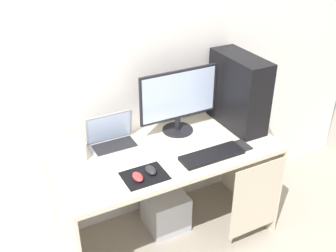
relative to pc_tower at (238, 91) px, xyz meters
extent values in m
plane|color=#9E9384|center=(-0.60, -0.08, -1.01)|extent=(8.00, 8.00, 0.00)
cube|color=silver|center=(-0.60, 0.30, 0.29)|extent=(4.00, 0.04, 2.60)
cube|color=beige|center=(-0.60, -0.08, -0.28)|extent=(1.45, 0.68, 0.03)
cube|color=beige|center=(-1.31, -0.08, -0.65)|extent=(0.02, 0.68, 0.72)
cube|color=beige|center=(0.12, -0.08, -0.65)|extent=(0.02, 0.68, 0.72)
cube|color=beige|center=(-0.09, -0.42, -0.62)|extent=(0.40, 0.01, 0.58)
cube|color=black|center=(0.00, 0.00, 0.00)|extent=(0.20, 0.48, 0.52)
cylinder|color=black|center=(-0.42, 0.11, -0.25)|extent=(0.22, 0.22, 0.01)
cylinder|color=black|center=(-0.42, 0.11, -0.20)|extent=(0.04, 0.04, 0.10)
cube|color=black|center=(-0.42, 0.10, 0.02)|extent=(0.57, 0.02, 0.35)
cube|color=#B2C6EA|center=(-0.42, 0.09, 0.02)|extent=(0.54, 0.00, 0.32)
cube|color=#9EA3A8|center=(-0.89, 0.09, -0.25)|extent=(0.32, 0.22, 0.01)
cube|color=black|center=(-0.89, 0.11, -0.25)|extent=(0.28, 0.14, 0.00)
cube|color=#9EA3A8|center=(-0.89, 0.19, -0.14)|extent=(0.32, 0.04, 0.21)
cube|color=#ADC1E5|center=(-0.89, 0.18, -0.15)|extent=(0.29, 0.03, 0.18)
cube|color=white|center=(-1.20, 0.11, -0.20)|extent=(0.20, 0.14, 0.13)
cube|color=black|center=(-0.39, -0.28, -0.25)|extent=(0.42, 0.14, 0.02)
cube|color=black|center=(-0.85, -0.27, -0.26)|extent=(0.26, 0.20, 0.00)
ellipsoid|color=#232326|center=(-0.81, -0.26, -0.24)|extent=(0.06, 0.10, 0.03)
ellipsoid|color=#B23333|center=(-0.90, -0.28, -0.24)|extent=(0.06, 0.10, 0.03)
cube|color=#232326|center=(-0.13, -0.27, -0.25)|extent=(0.07, 0.13, 0.01)
cube|color=#B7BCC6|center=(-0.57, 0.02, -0.87)|extent=(0.29, 0.29, 0.29)
camera|label=1|loc=(-1.60, -2.01, 1.16)|focal=42.50mm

